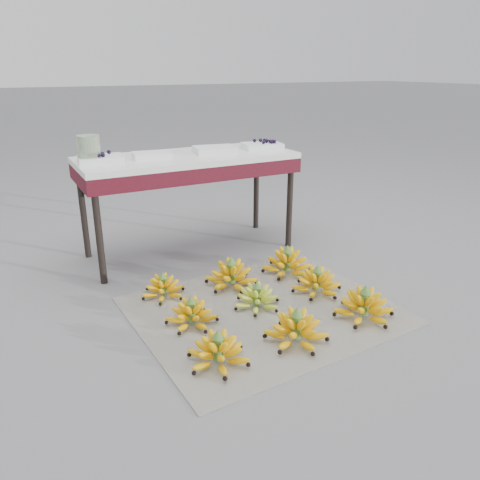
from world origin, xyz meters
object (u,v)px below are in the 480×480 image
bunch_mid_center (257,298)px  tray_far_left (101,159)px  bunch_front_right (364,307)px  bunch_mid_left (192,315)px  bunch_mid_right (317,283)px  tray_right (215,150)px  bunch_back_left (163,288)px  bunch_back_right (287,263)px  bunch_back_center (231,276)px  tray_far_right (262,146)px  vendor_table (188,167)px  bunch_front_center (296,330)px  glass_jar (89,150)px  newspaper_mat (264,310)px  tray_left (152,155)px  bunch_front_left (218,352)px

bunch_mid_center → tray_far_left: (-0.53, 0.89, 0.61)m
bunch_front_right → bunch_mid_left: size_ratio=1.05×
bunch_mid_right → tray_right: bearing=82.8°
bunch_mid_left → bunch_back_left: size_ratio=1.18×
bunch_mid_right → bunch_back_right: size_ratio=0.99×
bunch_mid_right → bunch_back_center: size_ratio=0.93×
tray_far_right → vendor_table: bearing=176.5°
bunch_mid_right → bunch_front_center: bearing=-156.0°
tray_far_right → glass_jar: size_ratio=1.73×
bunch_back_right → tray_far_right: tray_far_right is taller
bunch_mid_left → tray_right: size_ratio=1.11×
bunch_mid_left → vendor_table: size_ratio=0.23×
tray_right → bunch_back_center: bearing=-107.5°
bunch_front_center → vendor_table: (0.01, 1.26, 0.51)m
bunch_front_right → bunch_back_left: (-0.79, 0.68, -0.01)m
tray_far_right → bunch_mid_right: bearing=-100.3°
bunch_front_right → glass_jar: 1.71m
bunch_front_center → bunch_mid_right: bunch_front_center is taller
bunch_mid_left → glass_jar: bearing=85.8°
tray_far_left → bunch_mid_center: bearing=-59.2°
bunch_mid_center → vendor_table: size_ratio=0.22×
newspaper_mat → glass_jar: bearing=123.3°
bunch_back_left → tray_right: bearing=52.5°
glass_jar → tray_left: bearing=1.2°
bunch_front_right → tray_far_left: size_ratio=1.24×
bunch_mid_center → bunch_front_right: bearing=-22.0°
bunch_front_left → bunch_back_right: size_ratio=0.90×
bunch_mid_center → bunch_back_right: bearing=55.3°
bunch_mid_right → newspaper_mat: bearing=166.5°
newspaper_mat → bunch_mid_center: bunch_mid_center is taller
newspaper_mat → bunch_front_left: 0.51m
tray_left → bunch_front_center: bearing=-80.0°
bunch_mid_left → tray_left: (0.13, 0.89, 0.61)m
bunch_front_left → bunch_back_left: size_ratio=1.17×
tray_far_left → glass_jar: (-0.06, -0.01, 0.06)m
tray_left → glass_jar: 0.37m
bunch_front_right → bunch_mid_right: 0.33m
bunch_back_center → tray_far_left: 1.00m
bunch_back_right → tray_far_left: bearing=134.9°
bunch_front_center → glass_jar: (-0.58, 1.24, 0.66)m
bunch_front_center → vendor_table: 1.35m
bunch_back_left → tray_far_right: bearing=39.0°
tray_far_left → glass_jar: 0.08m
tray_left → tray_right: (0.41, -0.01, 0.00)m
newspaper_mat → bunch_mid_right: bunch_mid_right is taller
newspaper_mat → tray_left: bearing=104.6°
bunch_mid_right → bunch_front_right: bearing=-103.1°
bunch_mid_left → glass_jar: (-0.23, 0.88, 0.67)m
tray_left → tray_right: bearing=-1.9°
bunch_front_right → vendor_table: 1.39m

